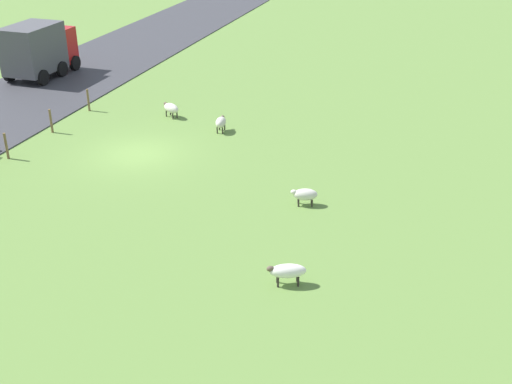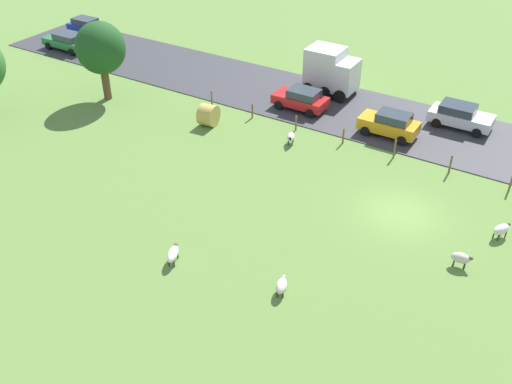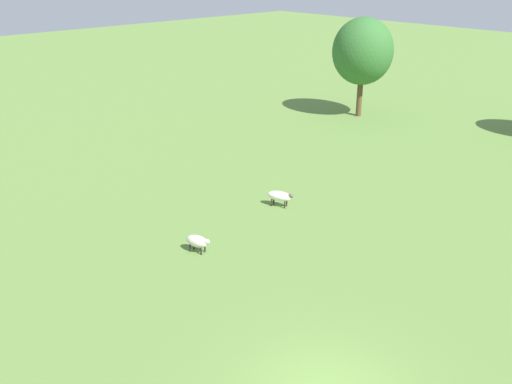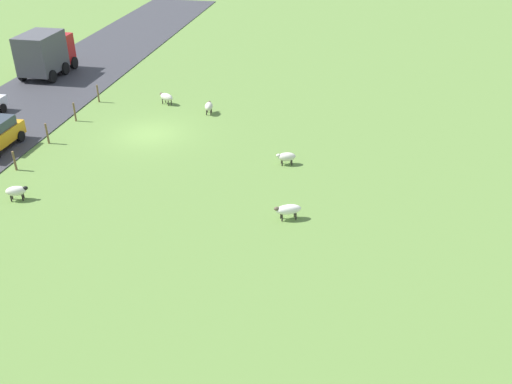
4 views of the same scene
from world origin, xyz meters
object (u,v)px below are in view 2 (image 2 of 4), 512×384
object	(u,v)px
truck_0	(331,71)
car_1	(460,115)
sheep_0	(291,137)
sheep_4	(461,258)
sheep_3	(173,254)
hay_bale_0	(208,115)
tree_1	(101,48)
sheep_1	(501,229)
car_4	(301,99)
car_0	(390,124)
car_2	(67,41)
sheep_2	(281,285)
car_3	(88,27)

from	to	relation	value
truck_0	car_1	xyz separation A→B (m)	(-0.33, -10.03, -0.97)
sheep_0	sheep_4	distance (m)	14.30
sheep_3	car_1	xyz separation A→B (m)	(21.53, -8.00, 0.37)
hay_bale_0	tree_1	xyz separation A→B (m)	(-0.50, 9.03, 3.19)
sheep_0	sheep_1	size ratio (longest dim) A/B	0.94
sheep_4	car_4	bearing A→B (deg)	52.62
sheep_1	car_1	size ratio (longest dim) A/B	0.28
sheep_4	car_0	distance (m)	13.23
sheep_3	car_2	bearing A→B (deg)	55.64
sheep_2	hay_bale_0	distance (m)	17.24
car_2	tree_1	bearing A→B (deg)	-119.11
sheep_0	tree_1	world-z (taller)	tree_1
sheep_3	car_0	distance (m)	18.29
car_0	car_2	xyz separation A→B (m)	(0.18, 30.58, -0.06)
sheep_0	sheep_1	bearing A→B (deg)	-101.98
sheep_3	tree_1	size ratio (longest dim) A/B	0.22
tree_1	car_2	bearing A→B (deg)	60.89
car_2	car_3	xyz separation A→B (m)	(3.56, 1.06, 0.07)
hay_bale_0	car_3	distance (m)	22.18
car_4	car_2	bearing A→B (deg)	90.69
car_3	sheep_1	bearing A→B (deg)	-105.33
car_1	truck_0	bearing A→B (deg)	88.09
sheep_2	car_2	distance (m)	36.12
tree_1	truck_0	distance (m)	17.07
truck_0	tree_1	bearing A→B (deg)	124.64
sheep_3	car_1	bearing A→B (deg)	-20.38
truck_0	sheep_2	bearing A→B (deg)	-160.04
hay_bale_0	car_3	world-z (taller)	car_3
car_2	car_0	bearing A→B (deg)	-90.33
sheep_1	sheep_2	size ratio (longest dim) A/B	1.05
sheep_1	sheep_4	size ratio (longest dim) A/B	1.12
sheep_3	sheep_4	distance (m)	13.96
tree_1	car_1	bearing A→B (deg)	-68.80
car_2	car_4	bearing A→B (deg)	-89.31
sheep_4	car_0	world-z (taller)	car_0
sheep_1	sheep_3	xyz separation A→B (m)	(-10.39, 13.22, -0.01)
sheep_0	sheep_1	xyz separation A→B (m)	(-2.97, -13.99, 0.02)
sheep_0	sheep_3	xyz separation A→B (m)	(-13.36, -0.77, 0.01)
tree_1	sheep_0	bearing A→B (deg)	-85.72
sheep_1	car_4	size ratio (longest dim) A/B	0.30
sheep_0	car_4	xyz separation A→B (m)	(4.87, 1.82, 0.36)
sheep_0	tree_1	size ratio (longest dim) A/B	0.19
sheep_1	truck_0	world-z (taller)	truck_0
sheep_0	sheep_1	distance (m)	14.30
sheep_1	car_2	world-z (taller)	car_2
tree_1	car_2	size ratio (longest dim) A/B	1.30
sheep_1	sheep_4	world-z (taller)	sheep_1
sheep_4	tree_1	world-z (taller)	tree_1
truck_0	car_0	size ratio (longest dim) A/B	0.97
tree_1	car_4	xyz separation A→B (m)	(6.01, -13.38, -3.07)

